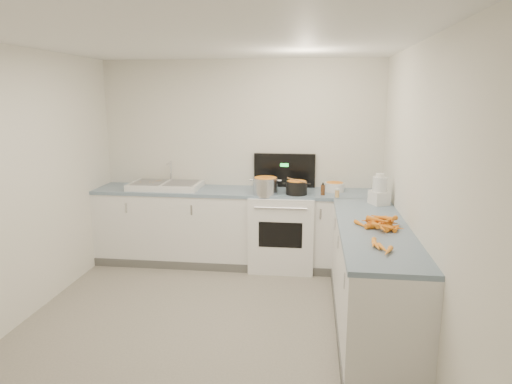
# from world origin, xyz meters

# --- Properties ---
(floor) EXTENTS (3.50, 4.00, 0.00)m
(floor) POSITION_xyz_m (0.00, 0.00, 0.00)
(floor) COLOR gray
(floor) RESTS_ON ground
(ceiling) EXTENTS (3.50, 4.00, 0.00)m
(ceiling) POSITION_xyz_m (0.00, 0.00, 2.50)
(ceiling) COLOR silver
(ceiling) RESTS_ON ground
(wall_back) EXTENTS (3.50, 0.00, 2.50)m
(wall_back) POSITION_xyz_m (0.00, 2.00, 1.25)
(wall_back) COLOR silver
(wall_back) RESTS_ON ground
(wall_front) EXTENTS (3.50, 0.00, 2.50)m
(wall_front) POSITION_xyz_m (0.00, -2.00, 1.25)
(wall_front) COLOR silver
(wall_front) RESTS_ON ground
(wall_left) EXTENTS (0.00, 4.00, 2.50)m
(wall_left) POSITION_xyz_m (-1.75, 0.00, 1.25)
(wall_left) COLOR silver
(wall_left) RESTS_ON ground
(wall_right) EXTENTS (0.00, 4.00, 2.50)m
(wall_right) POSITION_xyz_m (1.75, 0.00, 1.25)
(wall_right) COLOR silver
(wall_right) RESTS_ON ground
(counter_back) EXTENTS (3.50, 0.62, 0.94)m
(counter_back) POSITION_xyz_m (0.00, 1.70, 0.47)
(counter_back) COLOR white
(counter_back) RESTS_ON ground
(counter_right) EXTENTS (0.62, 2.20, 0.94)m
(counter_right) POSITION_xyz_m (1.45, 0.30, 0.47)
(counter_right) COLOR white
(counter_right) RESTS_ON ground
(stove) EXTENTS (0.76, 0.65, 1.36)m
(stove) POSITION_xyz_m (0.55, 1.69, 0.47)
(stove) COLOR white
(stove) RESTS_ON ground
(sink) EXTENTS (0.86, 0.52, 0.31)m
(sink) POSITION_xyz_m (-0.90, 1.70, 0.98)
(sink) COLOR white
(sink) RESTS_ON counter_back
(steel_pot) EXTENTS (0.37, 0.37, 0.21)m
(steel_pot) POSITION_xyz_m (0.36, 1.52, 1.03)
(steel_pot) COLOR silver
(steel_pot) RESTS_ON stove
(black_pot) EXTENTS (0.31, 0.31, 0.18)m
(black_pot) POSITION_xyz_m (0.72, 1.54, 1.01)
(black_pot) COLOR black
(black_pot) RESTS_ON stove
(wooden_spoon) EXTENTS (0.24, 0.29, 0.02)m
(wooden_spoon) POSITION_xyz_m (0.72, 1.54, 1.11)
(wooden_spoon) COLOR #AD7A47
(wooden_spoon) RESTS_ON black_pot
(mixing_bowl) EXTENTS (0.30, 0.30, 0.11)m
(mixing_bowl) POSITION_xyz_m (1.16, 1.77, 0.99)
(mixing_bowl) COLOR white
(mixing_bowl) RESTS_ON counter_back
(extract_bottle) EXTENTS (0.05, 0.05, 0.12)m
(extract_bottle) POSITION_xyz_m (1.02, 1.54, 1.00)
(extract_bottle) COLOR #593319
(extract_bottle) RESTS_ON counter_back
(spice_jar) EXTENTS (0.05, 0.05, 0.08)m
(spice_jar) POSITION_xyz_m (1.18, 1.45, 0.98)
(spice_jar) COLOR #E5B266
(spice_jar) RESTS_ON counter_back
(food_processor) EXTENTS (0.22, 0.24, 0.33)m
(food_processor) POSITION_xyz_m (1.60, 1.16, 1.08)
(food_processor) COLOR white
(food_processor) RESTS_ON counter_right
(carrot_pile) EXTENTS (0.41, 0.43, 0.10)m
(carrot_pile) POSITION_xyz_m (1.50, 0.27, 0.98)
(carrot_pile) COLOR orange
(carrot_pile) RESTS_ON counter_right
(peeled_carrots) EXTENTS (0.17, 0.37, 0.04)m
(peeled_carrots) POSITION_xyz_m (1.41, -0.32, 0.96)
(peeled_carrots) COLOR orange
(peeled_carrots) RESTS_ON counter_right
(peelings) EXTENTS (0.25, 0.19, 0.01)m
(peelings) POSITION_xyz_m (-1.08, 1.71, 1.02)
(peelings) COLOR tan
(peelings) RESTS_ON sink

